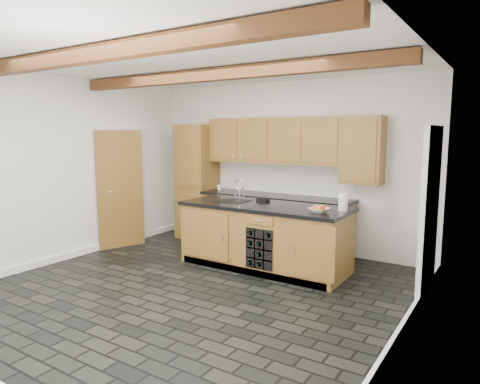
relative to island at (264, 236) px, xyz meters
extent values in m
plane|color=black|center=(-0.31, -1.28, -0.46)|extent=(5.00, 5.00, 0.00)
plane|color=white|center=(-0.31, 1.22, 0.94)|extent=(5.00, 0.00, 5.00)
plane|color=white|center=(-2.81, -1.28, 0.94)|extent=(0.00, 5.00, 5.00)
plane|color=white|center=(2.19, -1.28, 0.94)|extent=(0.00, 5.00, 5.00)
plane|color=white|center=(-0.31, -1.28, 2.34)|extent=(5.00, 5.00, 0.00)
cube|color=brown|center=(-0.31, -2.48, 2.24)|extent=(4.90, 0.15, 0.15)
cube|color=brown|center=(-0.31, -0.68, 2.24)|extent=(4.90, 0.15, 0.15)
cube|color=white|center=(-2.79, -1.28, -0.41)|extent=(0.04, 5.00, 0.10)
cube|color=white|center=(2.17, -1.28, -0.41)|extent=(0.04, 5.00, 0.10)
cube|color=white|center=(-2.78, 0.02, 0.56)|extent=(0.06, 0.94, 2.04)
cube|color=olive|center=(-2.63, -0.33, 0.54)|extent=(0.31, 0.77, 2.00)
cube|color=white|center=(2.16, 0.22, 0.56)|extent=(0.06, 0.98, 2.04)
cube|color=black|center=(2.19, 0.22, 0.54)|extent=(0.02, 0.86, 1.96)
cube|color=olive|center=(-1.96, 0.92, 0.59)|extent=(0.65, 0.60, 2.10)
cube|color=olive|center=(-0.33, 0.92, -0.02)|extent=(2.60, 0.60, 0.88)
cube|color=black|center=(-0.33, 0.92, 0.44)|extent=(2.64, 0.62, 0.05)
cube|color=white|center=(-0.33, 1.21, 0.73)|extent=(2.60, 0.02, 0.52)
cube|color=olive|center=(-0.43, 1.04, 1.36)|extent=(2.40, 0.35, 0.75)
cube|color=olive|center=(1.07, 1.04, 1.24)|extent=(0.60, 0.35, 1.00)
cube|color=olive|center=(-0.01, 0.02, -0.02)|extent=(2.40, 0.90, 0.88)
cube|color=black|center=(-0.01, 0.02, 0.44)|extent=(2.46, 0.96, 0.05)
cube|color=olive|center=(-0.73, -0.45, 0.02)|extent=(0.80, 0.02, 0.70)
cube|color=olive|center=(0.94, -0.45, 0.02)|extent=(0.60, 0.02, 0.70)
cube|color=black|center=(0.17, -0.29, -0.06)|extent=(0.42, 0.30, 0.56)
cylinder|color=black|center=(0.17, -0.33, -0.27)|extent=(0.07, 0.26, 0.07)
cylinder|color=black|center=(0.17, -0.33, -0.13)|extent=(0.07, 0.26, 0.07)
cylinder|color=black|center=(0.03, -0.33, -0.27)|extent=(0.07, 0.26, 0.07)
cylinder|color=black|center=(0.03, -0.33, 0.15)|extent=(0.07, 0.26, 0.07)
cylinder|color=black|center=(0.03, -0.33, 0.01)|extent=(0.07, 0.26, 0.07)
cylinder|color=black|center=(0.17, -0.33, 0.01)|extent=(0.07, 0.26, 0.07)
cylinder|color=black|center=(0.31, -0.33, 0.15)|extent=(0.07, 0.26, 0.07)
cube|color=black|center=(-0.56, 0.02, 0.46)|extent=(0.45, 0.40, 0.02)
cylinder|color=silver|center=(-0.56, 0.20, 0.57)|extent=(0.02, 0.02, 0.20)
torus|color=silver|center=(-0.56, 0.20, 0.71)|extent=(0.18, 0.02, 0.18)
cylinder|color=silver|center=(-0.64, 0.20, 0.51)|extent=(0.02, 0.02, 0.08)
cylinder|color=silver|center=(-0.48, 0.20, 0.51)|extent=(0.02, 0.02, 0.08)
cube|color=black|center=(-0.17, 0.25, 0.49)|extent=(0.19, 0.12, 0.04)
cylinder|color=black|center=(-0.17, 0.25, 0.51)|extent=(0.12, 0.12, 0.02)
imported|color=beige|center=(0.90, -0.15, 0.50)|extent=(0.29, 0.29, 0.06)
sphere|color=red|center=(0.95, -0.15, 0.53)|extent=(0.07, 0.07, 0.07)
sphere|color=orange|center=(0.92, -0.11, 0.53)|extent=(0.07, 0.07, 0.07)
sphere|color=olive|center=(0.86, -0.12, 0.53)|extent=(0.07, 0.07, 0.07)
sphere|color=#C6441D|center=(0.86, -0.18, 0.53)|extent=(0.07, 0.07, 0.07)
sphere|color=orange|center=(0.92, -0.20, 0.53)|extent=(0.07, 0.07, 0.07)
cylinder|color=white|center=(1.11, 0.14, 0.59)|extent=(0.12, 0.12, 0.24)
imported|color=white|center=(-1.47, 0.93, 0.51)|extent=(0.11, 0.11, 0.09)
camera|label=1|loc=(3.00, -5.27, 1.49)|focal=32.00mm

